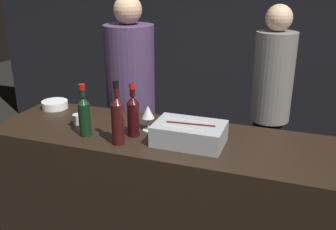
% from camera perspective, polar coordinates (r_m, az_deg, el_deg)
% --- Properties ---
extents(wall_back_chalkboard, '(6.40, 0.06, 2.80)m').
position_cam_1_polar(wall_back_chalkboard, '(4.36, 10.40, 12.83)').
color(wall_back_chalkboard, black).
rests_on(wall_back_chalkboard, ground_plane).
extents(bar_counter, '(2.17, 0.65, 1.06)m').
position_cam_1_polar(bar_counter, '(2.50, -0.25, -14.36)').
color(bar_counter, black).
rests_on(bar_counter, ground_plane).
extents(ice_bin_with_bottles, '(0.40, 0.26, 0.12)m').
position_cam_1_polar(ice_bin_with_bottles, '(2.12, 3.20, -2.67)').
color(ice_bin_with_bottles, '#9EA0A5').
rests_on(ice_bin_with_bottles, bar_counter).
extents(bowl_white, '(0.18, 0.18, 0.05)m').
position_cam_1_polar(bowl_white, '(2.81, -16.86, 1.57)').
color(bowl_white, white).
rests_on(bowl_white, bar_counter).
extents(wine_glass, '(0.08, 0.08, 0.16)m').
position_cam_1_polar(wine_glass, '(2.28, -3.08, 0.35)').
color(wine_glass, silver).
rests_on(wine_glass, bar_counter).
extents(candle_votive, '(0.07, 0.07, 0.06)m').
position_cam_1_polar(candle_votive, '(2.47, -13.48, -0.60)').
color(candle_votive, silver).
rests_on(candle_votive, bar_counter).
extents(red_wine_bottle_black_foil, '(0.07, 0.07, 0.37)m').
position_cam_1_polar(red_wine_bottle_black_foil, '(2.09, -7.70, -0.49)').
color(red_wine_bottle_black_foil, '#380F0F').
rests_on(red_wine_bottle_black_foil, bar_counter).
extents(red_wine_bottle_tall, '(0.07, 0.07, 0.32)m').
position_cam_1_polar(red_wine_bottle_tall, '(2.20, -5.34, 0.18)').
color(red_wine_bottle_tall, black).
rests_on(red_wine_bottle_tall, bar_counter).
extents(red_wine_bottle_burgundy, '(0.07, 0.07, 0.32)m').
position_cam_1_polar(red_wine_bottle_burgundy, '(2.25, -12.66, 0.17)').
color(red_wine_bottle_burgundy, black).
rests_on(red_wine_bottle_burgundy, bar_counter).
extents(person_in_hoodie, '(0.38, 0.38, 1.83)m').
position_cam_1_polar(person_in_hoodie, '(2.97, -5.65, 2.03)').
color(person_in_hoodie, black).
rests_on(person_in_hoodie, ground_plane).
extents(person_blond_tee, '(0.33, 0.33, 1.76)m').
position_cam_1_polar(person_blond_tee, '(3.25, 15.39, 2.38)').
color(person_blond_tee, black).
rests_on(person_blond_tee, ground_plane).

